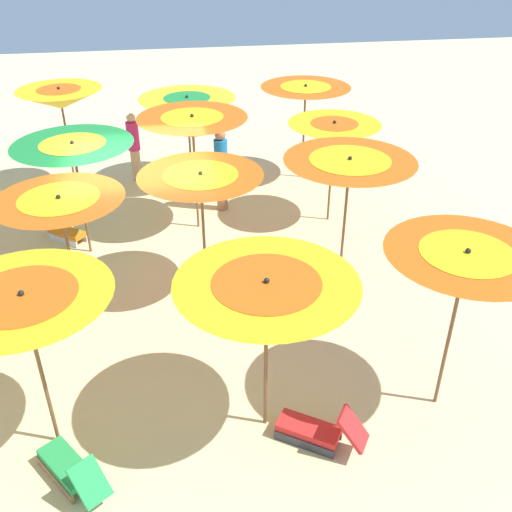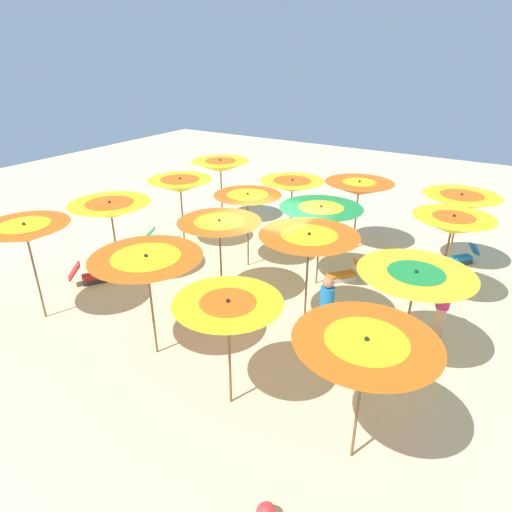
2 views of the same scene
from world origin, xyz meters
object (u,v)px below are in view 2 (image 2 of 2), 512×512
object	(u,v)px
lounger_0	(93,275)
beachgoer_0	(443,304)
beach_umbrella_2	(452,225)
beach_umbrella_12	(26,233)
beach_umbrella_4	(228,312)
beach_umbrella_11	(292,186)
beach_umbrella_14	(180,185)
beachgoer_1	(326,314)
beach_umbrella_15	(221,166)
beach_umbrella_1	(414,282)
lounger_1	(461,258)
beach_umbrella_3	(460,202)
lounger_3	(344,274)
beach_umbrella_10	(248,200)
beach_umbrella_7	(359,188)
lounger_2	(164,239)
beach_umbrella_0	(365,349)
beach_umbrella_6	(321,213)
beach_umbrella_13	(110,210)
beach_umbrella_5	(309,243)
beach_umbrella_9	(220,227)
beach_umbrella_8	(147,264)

from	to	relation	value
lounger_0	beachgoer_0	distance (m)	9.30
beach_umbrella_2	beach_umbrella_12	bearing A→B (deg)	125.29
beach_umbrella_4	beach_umbrella_11	distance (m)	8.13
beach_umbrella_14	beachgoer_1	xyz separation A→B (m)	(-2.86, -6.39, -1.12)
beach_umbrella_15	lounger_0	size ratio (longest dim) A/B	2.09
beach_umbrella_1	beach_umbrella_11	size ratio (longest dim) A/B	1.05
beach_umbrella_1	lounger_1	bearing A→B (deg)	-2.53
beach_umbrella_3	beachgoer_1	distance (m)	6.10
beach_umbrella_11	lounger_3	world-z (taller)	beach_umbrella_11
beach_umbrella_10	beach_umbrella_7	bearing A→B (deg)	-38.65
beach_umbrella_12	lounger_0	bearing A→B (deg)	13.46
beach_umbrella_15	lounger_0	world-z (taller)	beach_umbrella_15
lounger_2	beachgoer_0	xyz separation A→B (m)	(-0.64, -9.06, 0.69)
beach_umbrella_1	beach_umbrella_12	bearing A→B (deg)	110.03
beach_umbrella_0	beach_umbrella_6	bearing A→B (deg)	30.55
beach_umbrella_7	beach_umbrella_14	distance (m)	5.69
lounger_0	lounger_1	world-z (taller)	lounger_0
beach_umbrella_13	beach_umbrella_12	bearing A→B (deg)	-179.80
beach_umbrella_4	lounger_0	xyz separation A→B (m)	(1.78, 6.06, -1.78)
beach_umbrella_14	lounger_0	world-z (taller)	beach_umbrella_14
beach_umbrella_5	lounger_1	world-z (taller)	beach_umbrella_5
beach_umbrella_14	beach_umbrella_15	xyz separation A→B (m)	(2.55, 0.27, 0.06)
beach_umbrella_9	beachgoer_0	size ratio (longest dim) A/B	1.35
beach_umbrella_3	beach_umbrella_14	xyz separation A→B (m)	(-2.93, 7.90, -0.02)
beach_umbrella_14	beachgoer_0	world-z (taller)	beach_umbrella_14
beach_umbrella_14	beachgoer_0	distance (m)	8.52
beach_umbrella_4	beachgoer_0	bearing A→B (deg)	-34.20
beach_umbrella_4	beach_umbrella_11	world-z (taller)	beach_umbrella_4
beach_umbrella_9	lounger_1	bearing A→B (deg)	-40.86
beach_umbrella_5	lounger_2	world-z (taller)	beach_umbrella_5
beach_umbrella_9	beach_umbrella_14	distance (m)	3.89
beach_umbrella_15	beach_umbrella_5	bearing A→B (deg)	-129.21
beach_umbrella_5	beachgoer_0	bearing A→B (deg)	-63.88
beach_umbrella_5	beach_umbrella_11	size ratio (longest dim) A/B	1.16
beach_umbrella_1	beach_umbrella_12	distance (m)	8.57
beachgoer_1	beach_umbrella_11	bearing A→B (deg)	135.33
beach_umbrella_8	lounger_0	size ratio (longest dim) A/B	2.04
beach_umbrella_1	beach_umbrella_13	distance (m)	8.07
beach_umbrella_9	beach_umbrella_10	bearing A→B (deg)	14.94
beach_umbrella_10	beach_umbrella_14	bearing A→B (deg)	88.77
beach_umbrella_0	lounger_0	size ratio (longest dim) A/B	2.02
beach_umbrella_5	beachgoer_1	bearing A→B (deg)	-128.80
beach_umbrella_1	lounger_0	world-z (taller)	beach_umbrella_1
beach_umbrella_1	beach_umbrella_2	distance (m)	2.88
beach_umbrella_10	lounger_2	xyz separation A→B (m)	(-0.20, 3.29, -1.91)
beach_umbrella_11	beachgoer_1	size ratio (longest dim) A/B	1.14
beachgoer_0	beachgoer_1	xyz separation A→B (m)	(-1.97, 1.99, 0.11)
beach_umbrella_3	beach_umbrella_9	xyz separation A→B (m)	(-5.15, 4.71, -0.04)
beach_umbrella_0	lounger_3	world-z (taller)	beach_umbrella_0
beachgoer_0	beachgoer_1	distance (m)	2.80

